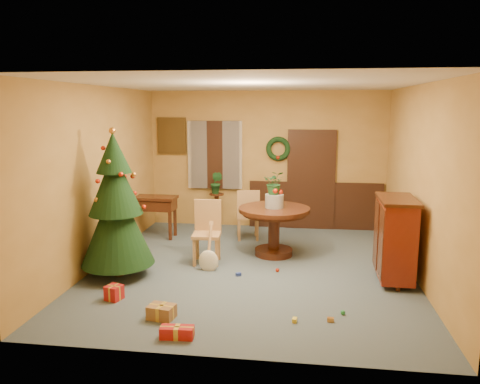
% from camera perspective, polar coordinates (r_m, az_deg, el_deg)
% --- Properties ---
extents(room_envelope, '(5.50, 5.50, 5.50)m').
position_cam_1_polar(room_envelope, '(9.97, 4.39, 1.95)').
color(room_envelope, '#374651').
rests_on(room_envelope, ground).
extents(dining_table, '(1.24, 1.24, 0.85)m').
position_cam_1_polar(dining_table, '(8.16, 4.17, -3.66)').
color(dining_table, black).
rests_on(dining_table, floor).
extents(urn, '(0.32, 0.32, 0.23)m').
position_cam_1_polar(urn, '(8.07, 4.20, -1.10)').
color(urn, slate).
rests_on(urn, dining_table).
extents(centerpiece_plant, '(0.36, 0.32, 0.41)m').
position_cam_1_polar(centerpiece_plant, '(8.02, 4.23, 1.14)').
color(centerpiece_plant, '#1E4C23').
rests_on(centerpiece_plant, urn).
extents(chair_near, '(0.48, 0.48, 1.04)m').
position_cam_1_polar(chair_near, '(7.82, -4.02, -4.56)').
color(chair_near, brown).
rests_on(chair_near, floor).
extents(chair_far, '(0.50, 0.50, 1.00)m').
position_cam_1_polar(chair_far, '(9.08, 0.98, -2.57)').
color(chair_far, brown).
rests_on(chair_far, floor).
extents(guitar, '(0.39, 0.53, 0.73)m').
position_cam_1_polar(guitar, '(7.45, -3.88, -6.80)').
color(guitar, beige).
rests_on(guitar, floor).
extents(plant_stand, '(0.30, 0.30, 0.78)m').
position_cam_1_polar(plant_stand, '(9.83, -2.86, -1.88)').
color(plant_stand, black).
rests_on(plant_stand, floor).
extents(stand_plant, '(0.31, 0.28, 0.46)m').
position_cam_1_polar(stand_plant, '(9.73, -2.88, 1.15)').
color(stand_plant, '#19471E').
rests_on(stand_plant, plant_stand).
extents(christmas_tree, '(1.10, 1.10, 2.27)m').
position_cam_1_polar(christmas_tree, '(7.26, -14.89, -1.81)').
color(christmas_tree, '#382111').
rests_on(christmas_tree, floor).
extents(writing_desk, '(0.94, 0.48, 0.83)m').
position_cam_1_polar(writing_desk, '(9.41, -10.55, -1.75)').
color(writing_desk, black).
rests_on(writing_desk, floor).
extents(sideboard, '(0.54, 1.00, 1.26)m').
position_cam_1_polar(sideboard, '(7.27, 18.42, -5.24)').
color(sideboard, '#551009').
rests_on(sideboard, floor).
extents(gift_a, '(0.35, 0.28, 0.17)m').
position_cam_1_polar(gift_a, '(6.00, -9.54, -14.20)').
color(gift_a, brown).
rests_on(gift_a, floor).
extents(gift_b, '(0.24, 0.24, 0.20)m').
position_cam_1_polar(gift_b, '(6.66, -15.10, -11.76)').
color(gift_b, '#A51716').
rests_on(gift_b, floor).
extents(gift_c, '(0.29, 0.27, 0.13)m').
position_cam_1_polar(gift_c, '(7.82, -14.86, -8.66)').
color(gift_c, brown).
rests_on(gift_c, floor).
extents(gift_d, '(0.38, 0.18, 0.14)m').
position_cam_1_polar(gift_d, '(5.53, -7.69, -16.59)').
color(gift_d, '#A51716').
rests_on(gift_d, floor).
extents(toy_a, '(0.09, 0.09, 0.05)m').
position_cam_1_polar(toy_a, '(7.30, -0.19, -10.01)').
color(toy_a, navy).
rests_on(toy_a, floor).
extents(toy_b, '(0.06, 0.06, 0.06)m').
position_cam_1_polar(toy_b, '(6.17, 12.42, -14.14)').
color(toy_b, '#22803C').
rests_on(toy_b, floor).
extents(toy_c, '(0.06, 0.09, 0.05)m').
position_cam_1_polar(toy_c, '(5.89, 6.67, -15.24)').
color(toy_c, gold).
rests_on(toy_c, floor).
extents(toy_d, '(0.06, 0.06, 0.06)m').
position_cam_1_polar(toy_d, '(7.49, 4.57, -9.47)').
color(toy_d, red).
rests_on(toy_d, floor).
extents(toy_e, '(0.08, 0.06, 0.05)m').
position_cam_1_polar(toy_e, '(5.97, 10.97, -15.04)').
color(toy_e, orange).
rests_on(toy_e, floor).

